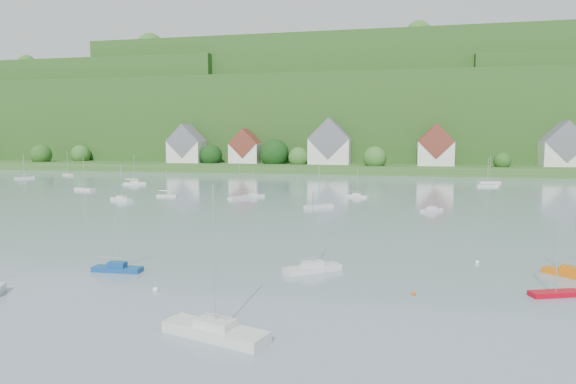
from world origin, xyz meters
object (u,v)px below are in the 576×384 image
(near_sailboat_3, at_px, (312,267))
(near_sailboat_7, at_px, (555,293))
(near_sailboat_1, at_px, (117,268))
(near_sailboat_4, at_px, (215,330))
(near_sailboat_5, at_px, (570,273))

(near_sailboat_3, relative_size, near_sailboat_7, 1.34)
(near_sailboat_1, height_order, near_sailboat_4, near_sailboat_4)
(near_sailboat_4, height_order, near_sailboat_7, near_sailboat_4)
(near_sailboat_4, relative_size, near_sailboat_5, 1.52)
(near_sailboat_1, distance_m, near_sailboat_7, 41.03)
(near_sailboat_3, height_order, near_sailboat_4, near_sailboat_4)
(near_sailboat_1, xyz_separation_m, near_sailboat_7, (41.02, 0.79, -0.11))
(near_sailboat_4, height_order, near_sailboat_5, near_sailboat_4)
(near_sailboat_3, bearing_deg, near_sailboat_5, -29.56)
(near_sailboat_1, relative_size, near_sailboat_7, 1.13)
(near_sailboat_7, bearing_deg, near_sailboat_1, 160.69)
(near_sailboat_7, bearing_deg, near_sailboat_3, 150.69)
(near_sailboat_5, bearing_deg, near_sailboat_3, -130.16)
(near_sailboat_1, xyz_separation_m, near_sailboat_5, (44.25, 7.67, 0.00))
(near_sailboat_1, xyz_separation_m, near_sailboat_3, (19.35, 4.18, 0.04))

